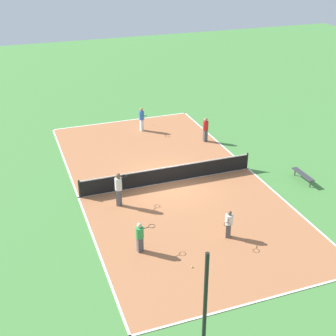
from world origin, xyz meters
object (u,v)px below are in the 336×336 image
object	(u,v)px
tennis_net	(168,174)
player_near_blue	(142,118)
player_near_white	(119,187)
player_far_green	(140,235)
player_coach_red	(206,128)
player_far_white	(229,223)
tennis_ball_right_alley	(192,267)
bench	(303,175)
tennis_ball_left_sideline	(227,167)
tennis_ball_far_baseline	(151,125)
fence_post_back_right	(204,322)

from	to	relation	value
tennis_net	player_near_blue	xyz separation A→B (m)	(-0.86, -7.80, 0.44)
player_near_white	player_far_green	world-z (taller)	player_near_white
tennis_net	player_coach_red	distance (m)	6.27
player_far_white	tennis_ball_right_alley	size ratio (longest dim) A/B	20.39
player_coach_red	player_far_green	xyz separation A→B (m)	(7.58, 10.10, -0.12)
bench	tennis_ball_right_alley	distance (m)	10.07
bench	player_far_white	bearing A→B (deg)	-61.28
player_near_white	tennis_ball_right_alley	size ratio (longest dim) A/B	27.08
tennis_net	player_near_white	xyz separation A→B (m)	(3.18, 1.49, 0.56)
bench	tennis_ball_left_sideline	xyz separation A→B (m)	(3.24, -2.88, -0.33)
player_far_white	player_near_blue	bearing A→B (deg)	-145.07
tennis_ball_far_baseline	player_far_white	bearing A→B (deg)	86.14
tennis_net	player_near_white	world-z (taller)	player_near_white
player_far_green	bench	bearing A→B (deg)	6.45
tennis_ball_left_sideline	player_far_green	bearing A→B (deg)	39.79
tennis_net	player_near_blue	distance (m)	7.86
player_near_white	player_near_blue	size ratio (longest dim) A/B	1.11
player_far_white	fence_post_back_right	distance (m)	8.07
bench	player_far_green	xyz separation A→B (m)	(10.45, 3.13, 0.45)
tennis_net	player_coach_red	size ratio (longest dim) A/B	6.04
bench	player_far_green	size ratio (longest dim) A/B	1.21
bench	tennis_net	bearing A→B (deg)	-108.66
player_coach_red	tennis_ball_right_alley	world-z (taller)	player_coach_red
player_far_green	tennis_ball_far_baseline	world-z (taller)	player_far_green
player_near_white	player_far_green	size ratio (longest dim) A/B	1.27
player_near_blue	player_coach_red	distance (m)	4.71
player_far_white	fence_post_back_right	xyz separation A→B (m)	(4.23, 6.67, 1.67)
tennis_net	tennis_ball_left_sideline	xyz separation A→B (m)	(-3.92, -0.46, -0.48)
bench	player_near_blue	bearing A→B (deg)	-148.35
player_near_blue	player_far_green	bearing A→B (deg)	-23.28
bench	fence_post_back_right	world-z (taller)	fence_post_back_right
bench	tennis_ball_left_sideline	world-z (taller)	bench
player_near_blue	fence_post_back_right	xyz separation A→B (m)	(4.29, 20.37, 1.50)
player_far_green	tennis_ball_left_sideline	world-z (taller)	player_far_green
player_near_white	player_coach_red	distance (m)	9.61
tennis_ball_far_baseline	fence_post_back_right	bearing A→B (deg)	76.13
tennis_ball_right_alley	fence_post_back_right	bearing A→B (deg)	70.65
tennis_net	tennis_ball_left_sideline	size ratio (longest dim) A/B	146.72
tennis_net	player_far_green	bearing A→B (deg)	59.32
tennis_ball_left_sideline	fence_post_back_right	world-z (taller)	fence_post_back_right
player_far_white	tennis_ball_right_alley	distance (m)	2.91
player_near_blue	tennis_ball_far_baseline	size ratio (longest dim) A/B	24.37
player_near_white	player_coach_red	size ratio (longest dim) A/B	1.11
player_far_green	tennis_ball_right_alley	size ratio (longest dim) A/B	21.32
fence_post_back_right	player_far_white	bearing A→B (deg)	-122.35
tennis_ball_left_sideline	tennis_ball_right_alley	world-z (taller)	same
player_coach_red	player_near_blue	bearing A→B (deg)	-53.41
tennis_net	fence_post_back_right	distance (m)	13.17
fence_post_back_right	tennis_ball_far_baseline	bearing A→B (deg)	-103.87
player_far_white	player_near_blue	xyz separation A→B (m)	(-0.06, -13.69, 0.17)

